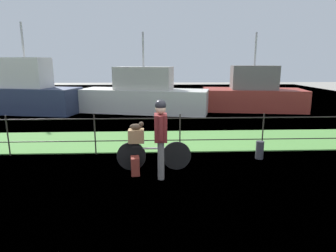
% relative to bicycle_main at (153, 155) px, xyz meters
% --- Properties ---
extents(ground_plane, '(60.00, 60.00, 0.00)m').
position_rel_bicycle_main_xyz_m(ground_plane, '(0.71, -0.95, -0.35)').
color(ground_plane, gray).
extents(grass_strip, '(27.00, 2.40, 0.03)m').
position_rel_bicycle_main_xyz_m(grass_strip, '(0.71, 2.45, -0.34)').
color(grass_strip, '#569342').
rests_on(grass_strip, ground).
extents(harbor_water, '(30.00, 30.00, 0.00)m').
position_rel_bicycle_main_xyz_m(harbor_water, '(0.71, 10.66, -0.35)').
color(harbor_water, slate).
rests_on(harbor_water, ground).
extents(iron_fence, '(18.04, 0.04, 1.09)m').
position_rel_bicycle_main_xyz_m(iron_fence, '(0.71, 1.16, 0.29)').
color(iron_fence, '#28231E').
rests_on(iron_fence, ground).
extents(bicycle_main, '(1.70, 0.16, 0.66)m').
position_rel_bicycle_main_xyz_m(bicycle_main, '(0.00, 0.00, 0.00)').
color(bicycle_main, black).
rests_on(bicycle_main, ground).
extents(wooden_crate, '(0.34, 0.28, 0.29)m').
position_rel_bicycle_main_xyz_m(wooden_crate, '(-0.38, 0.00, 0.46)').
color(wooden_crate, '#A87F51').
rests_on(wooden_crate, bicycle_main).
extents(terrier_dog, '(0.32, 0.14, 0.18)m').
position_rel_bicycle_main_xyz_m(terrier_dog, '(-0.35, 0.00, 0.68)').
color(terrier_dog, '#4C3D2D').
rests_on(terrier_dog, wooden_crate).
extents(cyclist_person, '(0.26, 0.54, 1.68)m').
position_rel_bicycle_main_xyz_m(cyclist_person, '(0.17, -0.45, 0.65)').
color(cyclist_person, slate).
rests_on(cyclist_person, ground).
extents(backpack_on_paving, '(0.21, 0.30, 0.40)m').
position_rel_bicycle_main_xyz_m(backpack_on_paving, '(-0.40, -0.27, -0.15)').
color(backpack_on_paving, maroon).
rests_on(backpack_on_paving, ground).
extents(mooring_bollard, '(0.20, 0.20, 0.46)m').
position_rel_bicycle_main_xyz_m(mooring_bollard, '(2.72, 0.66, -0.12)').
color(mooring_bollard, '#38383D').
rests_on(mooring_bollard, ground).
extents(moored_boat_near, '(5.30, 2.92, 3.86)m').
position_rel_bicycle_main_xyz_m(moored_boat_near, '(5.06, 8.24, 0.48)').
color(moored_boat_near, '#9E3328').
rests_on(moored_boat_near, ground).
extents(moored_boat_mid, '(5.08, 2.72, 4.24)m').
position_rel_bicycle_main_xyz_m(moored_boat_mid, '(-6.08, 7.87, 0.61)').
color(moored_boat_mid, '#2D3856').
rests_on(moored_boat_mid, ground).
extents(moored_boat_far, '(6.46, 3.28, 3.81)m').
position_rel_bicycle_main_xyz_m(moored_boat_far, '(-0.50, 7.80, 0.47)').
color(moored_boat_far, silver).
rests_on(moored_boat_far, ground).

